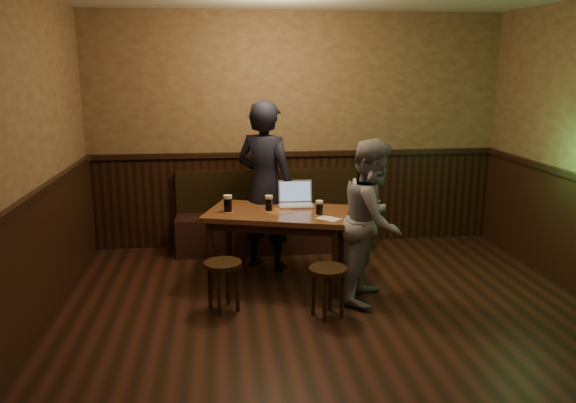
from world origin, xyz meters
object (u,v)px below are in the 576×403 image
Objects in this scene: bench at (269,224)px; pint_mid at (269,203)px; pub_table at (278,221)px; stool_right at (328,278)px; person_suit at (265,186)px; pint_left at (228,203)px; stool_left at (223,272)px; laptop at (296,199)px; person_grey at (373,221)px; pint_right at (319,208)px.

pint_mid is at bearing -94.82° from bench.
pub_table reaches higher than stool_right.
bench is at bearing -64.51° from person_suit.
pint_left is 0.09× the size of person_suit.
stool_left is 0.25× the size of person_suit.
bench reaches higher than pint_left.
pint_left is at bearing -115.38° from bench.
stool_left is 1.27× the size of laptop.
pint_left is (-0.84, 0.91, 0.47)m from stool_right.
bench is 1.87m from person_grey.
person_grey is (0.83, -0.53, 0.11)m from pub_table.
laptop is (0.71, 0.20, -0.02)m from pint_left.
laptop is 0.98m from person_grey.
pub_table is 3.41× the size of stool_left.
laptop is at bearing 64.73° from pub_table.
laptop is at bearing 96.94° from stool_right.
pint_left is at bearing -166.28° from pub_table.
stool_left is 2.89× the size of pint_mid.
pub_table is 9.86× the size of pint_mid.
pint_left is (0.06, 0.67, 0.47)m from stool_left.
pint_mid is 0.45m from person_suit.
person_suit is (-0.09, -0.62, 0.60)m from bench.
pub_table is at bearing -130.96° from laptop.
laptop reaches higher than pint_mid.
stool_left is 2.66× the size of pint_left.
pint_mid is (0.47, 0.67, 0.46)m from stool_left.
stool_left is at bearing -130.03° from laptop.
person_grey reaches higher than stool_left.
pint_mid is 0.52m from pint_right.
bench is 1.18m from pint_mid.
stool_right is at bearing 153.64° from person_grey.
stool_left is 3.12× the size of pint_right.
pint_right is 0.56m from person_grey.
person_grey is (0.45, -0.32, -0.06)m from pint_right.
stool_left is 0.94m from pint_mid.
person_grey reaches higher than bench.
pint_left reaches higher than stool_right.
person_suit reaches higher than stool_right.
pub_table is at bearing -90.00° from bench.
bench reaches higher than pub_table.
bench is 2.00m from stool_right.
pint_left is 0.91m from pint_right.
pub_table is 0.99m from stool_right.
pub_table is 3.45× the size of stool_right.
pint_right is at bearing -25.64° from pint_mid.
bench is 1.40× the size of pub_table.
pint_left is (-0.50, -1.05, 0.52)m from bench.
pint_mid is 0.36m from laptop.
pint_mid is at bearing 154.36° from pint_right.
bench is 1.01m from laptop.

